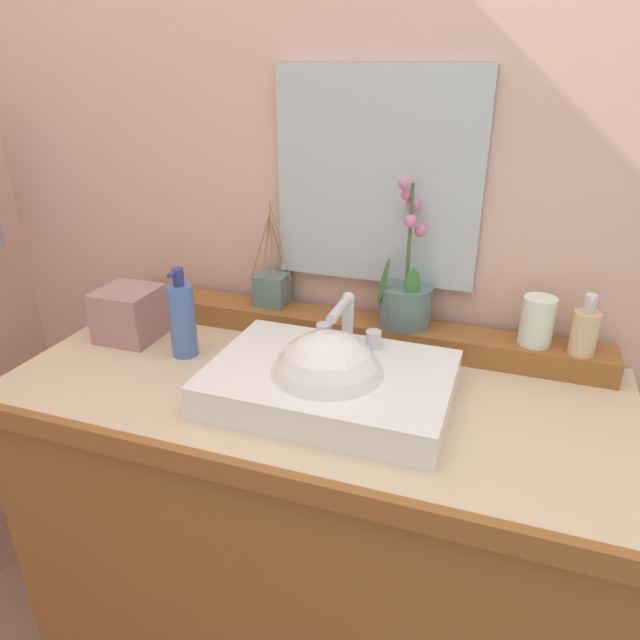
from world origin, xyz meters
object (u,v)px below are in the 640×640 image
potted_plant (406,296)px  tissue_box (129,314)px  reed_diffuser (273,288)px  lotion_bottle (182,319)px  tumbler_cup (537,321)px  sink_basin (329,385)px  soap_dispenser (585,331)px

potted_plant → tissue_box: bearing=-164.7°
reed_diffuser → lotion_bottle: bearing=-119.3°
tumbler_cup → lotion_bottle: 0.75m
sink_basin → tissue_box: sink_basin is taller
lotion_bottle → tissue_box: size_ratio=1.55×
lotion_bottle → tumbler_cup: bearing=15.0°
soap_dispenser → lotion_bottle: size_ratio=0.64×
reed_diffuser → soap_dispenser: bearing=-3.0°
reed_diffuser → lotion_bottle: size_ratio=1.24×
tumbler_cup → tissue_box: size_ratio=0.80×
soap_dispenser → sink_basin: bearing=-150.7°
tissue_box → soap_dispenser: bearing=8.3°
reed_diffuser → sink_basin: bearing=-50.2°
lotion_bottle → tissue_box: 0.17m
lotion_bottle → tissue_box: bearing=168.3°
sink_basin → soap_dispenser: (0.45, 0.26, 0.07)m
soap_dispenser → lotion_bottle: bearing=-167.7°
potted_plant → lotion_bottle: (-0.45, -0.20, -0.04)m
tumbler_cup → tissue_box: (-0.89, -0.16, -0.05)m
reed_diffuser → tissue_box: 0.34m
soap_dispenser → tumbler_cup: size_ratio=1.24×
sink_basin → soap_dispenser: size_ratio=3.55×
potted_plant → sink_basin: bearing=-106.9°
potted_plant → tumbler_cup: (0.28, -0.01, -0.02)m
potted_plant → lotion_bottle: bearing=-155.7°
soap_dispenser → lotion_bottle: lotion_bottle is taller
potted_plant → tumbler_cup: size_ratio=3.17×
lotion_bottle → tissue_box: (-0.17, 0.03, -0.03)m
soap_dispenser → reed_diffuser: bearing=177.0°
sink_basin → lotion_bottle: lotion_bottle is taller
sink_basin → tissue_box: 0.54m
potted_plant → tumbler_cup: 0.28m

